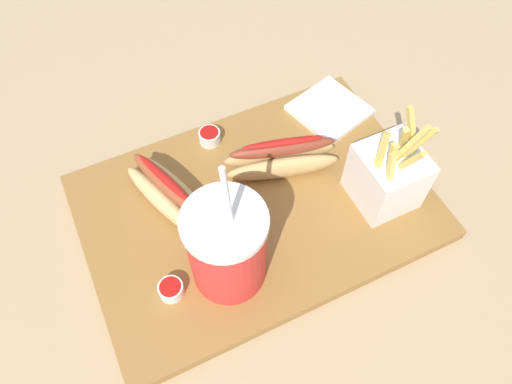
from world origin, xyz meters
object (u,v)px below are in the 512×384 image
at_px(soda_cup, 227,247).
at_px(fries_basket, 387,176).
at_px(hot_dog_1, 282,158).
at_px(napkin_stack, 329,110).
at_px(hot_dog_2, 168,192).
at_px(ketchup_cup_1, 171,289).
at_px(ketchup_cup_2, 210,136).

bearing_deg(soda_cup, fries_basket, 3.41).
relative_size(hot_dog_1, napkin_stack, 1.65).
bearing_deg(soda_cup, napkin_stack, 35.58).
bearing_deg(napkin_stack, hot_dog_2, -170.33).
bearing_deg(soda_cup, ketchup_cup_1, 176.42).
distance_m(hot_dog_1, ketchup_cup_1, 0.25).
height_order(hot_dog_1, ketchup_cup_1, hot_dog_1).
bearing_deg(hot_dog_2, hot_dog_1, -6.06).
relative_size(soda_cup, hot_dog_2, 1.39).
distance_m(soda_cup, ketchup_cup_2, 0.23).
bearing_deg(hot_dog_1, fries_basket, -43.79).
bearing_deg(napkin_stack, ketchup_cup_2, 172.26).
distance_m(soda_cup, hot_dog_1, 0.19).
bearing_deg(fries_basket, hot_dog_2, 156.32).
distance_m(fries_basket, napkin_stack, 0.18).
relative_size(hot_dog_2, ketchup_cup_2, 4.83).
bearing_deg(fries_basket, soda_cup, -176.59).
distance_m(soda_cup, ketchup_cup_1, 0.10).
bearing_deg(fries_basket, napkin_stack, 84.84).
relative_size(ketchup_cup_2, napkin_stack, 0.32).
height_order(fries_basket, hot_dog_1, fries_basket).
bearing_deg(ketchup_cup_2, hot_dog_1, -51.57).
bearing_deg(ketchup_cup_1, napkin_stack, 28.16).
bearing_deg(ketchup_cup_2, napkin_stack, -7.74).
xyz_separation_m(fries_basket, hot_dog_1, (-0.11, 0.11, -0.02)).
height_order(fries_basket, ketchup_cup_2, fries_basket).
relative_size(fries_basket, ketchup_cup_1, 4.99).
bearing_deg(soda_cup, hot_dog_1, 40.90).
relative_size(fries_basket, napkin_stack, 1.54).
xyz_separation_m(hot_dog_2, ketchup_cup_2, (0.10, 0.08, -0.01)).
relative_size(soda_cup, fries_basket, 1.39).
distance_m(fries_basket, ketchup_cup_2, 0.28).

